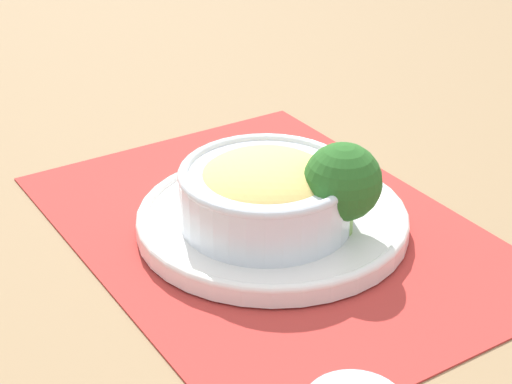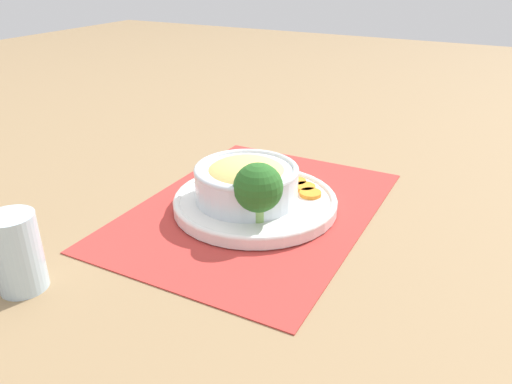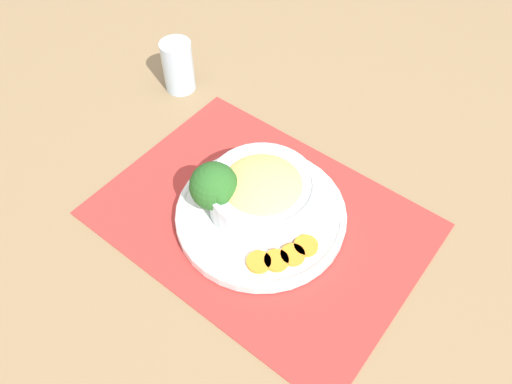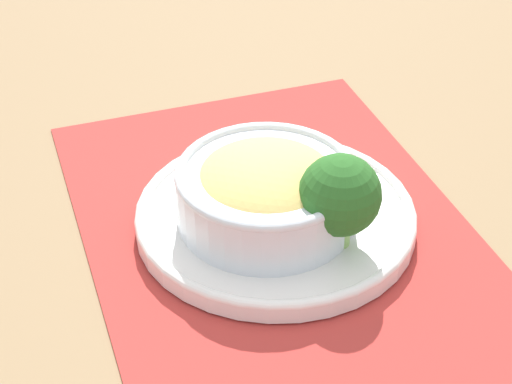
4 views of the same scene
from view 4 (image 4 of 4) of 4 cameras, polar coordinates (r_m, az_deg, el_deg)
The scene contains 9 objects.
ground_plane at distance 0.84m, azimuth 1.29°, elevation -2.40°, with size 4.00×4.00×0.00m, color #8C704C.
placemat at distance 0.84m, azimuth 1.29°, elevation -2.29°, with size 0.51×0.37×0.00m.
plate at distance 0.83m, azimuth 1.31°, elevation -1.58°, with size 0.27×0.27×0.02m.
bowl at distance 0.80m, azimuth 0.69°, elevation 0.16°, with size 0.17×0.17×0.07m.
broccoli_floret at distance 0.76m, azimuth 5.61°, elevation -0.21°, with size 0.08×0.08×0.09m.
carrot_slice_near at distance 0.89m, azimuth 4.70°, elevation 1.87°, with size 0.04×0.04×0.01m.
carrot_slice_middle at distance 0.90m, azimuth 3.18°, elevation 2.30°, with size 0.04×0.04×0.01m.
carrot_slice_far at distance 0.90m, azimuth 1.53°, elevation 2.49°, with size 0.04×0.04×0.01m.
carrot_slice_extra at distance 0.90m, azimuth -0.12°, elevation 2.41°, with size 0.04×0.04×0.01m.
Camera 4 is at (0.61, -0.23, 0.53)m, focal length 60.00 mm.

